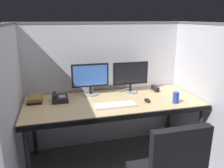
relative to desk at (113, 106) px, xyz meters
The scene contains 12 objects.
cubicle_partition_rear 0.47m from the desk, 90.00° to the left, with size 2.21×0.06×1.57m.
cubicle_partition_left 1.00m from the desk, behind, with size 0.06×1.41×1.57m.
cubicle_partition_right 1.00m from the desk, ahead, with size 0.06×1.41×1.57m.
desk is the anchor object (origin of this frame).
monitor_left 0.43m from the desk, 126.41° to the left, with size 0.43×0.17×0.37m.
monitor_right 0.46m from the desk, 41.97° to the left, with size 0.43×0.17×0.37m.
keyboard_main 0.15m from the desk, 97.46° to the right, with size 0.43×0.15×0.02m, color silver.
computer_mouse 0.37m from the desk, 16.87° to the right, with size 0.06×0.10×0.04m.
red_stapler 0.65m from the desk, 20.89° to the left, with size 0.04×0.15×0.06m, color black.
soda_can 0.67m from the desk, 18.76° to the right, with size 0.07×0.07×0.12m, color #263FB2.
desk_phone 0.60m from the desk, 164.59° to the left, with size 0.17×0.19×0.09m.
book_stack 0.86m from the desk, 165.67° to the left, with size 0.16×0.22×0.06m.
Camera 1 is at (-0.59, -1.92, 1.62)m, focal length 35.83 mm.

